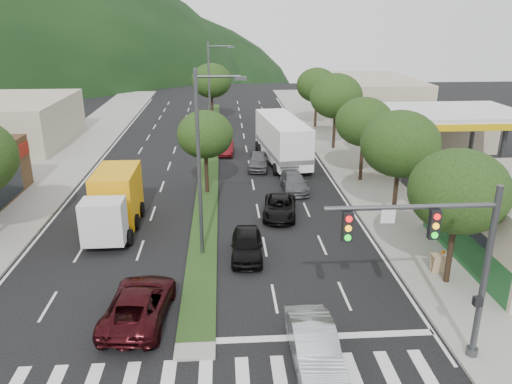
{
  "coord_description": "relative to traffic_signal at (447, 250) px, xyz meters",
  "views": [
    {
      "loc": [
        1.31,
        -16.82,
        12.43
      ],
      "look_at": [
        3.14,
        10.77,
        2.59
      ],
      "focal_mm": 35.0,
      "sensor_mm": 36.0,
      "label": 1
    }
  ],
  "objects": [
    {
      "name": "sidewalk_left",
      "position": [
        -22.03,
        26.54,
        -4.57
      ],
      "size": [
        6.0,
        90.0,
        0.15
      ],
      "primitive_type": "cube",
      "color": "gray",
      "rests_on": "ground"
    },
    {
      "name": "ground",
      "position": [
        -9.03,
        1.54,
        -4.65
      ],
      "size": [
        160.0,
        160.0,
        0.0
      ],
      "primitive_type": "plane",
      "color": "black",
      "rests_on": "ground"
    },
    {
      "name": "motorhome",
      "position": [
        -2.58,
        27.41,
        -2.56
      ],
      "size": [
        4.26,
        10.46,
        3.91
      ],
      "rotation": [
        0.0,
        0.0,
        0.12
      ],
      "color": "white",
      "rests_on": "ground"
    },
    {
      "name": "streetlight_mid",
      "position": [
        -8.82,
        34.54,
        0.94
      ],
      "size": [
        2.6,
        0.25,
        10.0
      ],
      "color": "#47494C",
      "rests_on": "ground"
    },
    {
      "name": "median",
      "position": [
        -9.03,
        29.54,
        -4.59
      ],
      "size": [
        1.6,
        56.0,
        0.12
      ],
      "primitive_type": "cube",
      "color": "#1E3112",
      "rests_on": "ground"
    },
    {
      "name": "tree_r_b",
      "position": [
        2.97,
        13.54,
        0.39
      ],
      "size": [
        4.8,
        4.8,
        6.94
      ],
      "color": "black",
      "rests_on": "sidewalk_right"
    },
    {
      "name": "gas_canopy",
      "position": [
        9.97,
        23.54,
        0.0
      ],
      "size": [
        12.2,
        8.2,
        5.25
      ],
      "color": "silver",
      "rests_on": "ground"
    },
    {
      "name": "box_truck",
      "position": [
        -14.43,
        13.61,
        -3.02
      ],
      "size": [
        2.76,
        7.0,
        3.44
      ],
      "rotation": [
        0.0,
        0.0,
        3.14
      ],
      "color": "silver",
      "rests_on": "ground"
    },
    {
      "name": "suv_maroon",
      "position": [
        -11.51,
        3.54,
        -3.9
      ],
      "size": [
        2.96,
        5.59,
        1.5
      ],
      "primitive_type": "imported",
      "rotation": [
        0.0,
        0.0,
        3.05
      ],
      "color": "black",
      "rests_on": "ground"
    },
    {
      "name": "car_queue_a",
      "position": [
        -6.6,
        9.09,
        -3.93
      ],
      "size": [
        1.86,
        4.24,
        1.42
      ],
      "primitive_type": "imported",
      "rotation": [
        0.0,
        0.0,
        -0.04
      ],
      "color": "black",
      "rests_on": "ground"
    },
    {
      "name": "tree_r_d",
      "position": [
        2.97,
        31.54,
        0.54
      ],
      "size": [
        5.0,
        5.0,
        7.17
      ],
      "color": "black",
      "rests_on": "sidewalk_right"
    },
    {
      "name": "car_queue_d",
      "position": [
        -4.18,
        14.75,
        -4.02
      ],
      "size": [
        2.67,
        4.73,
        1.25
      ],
      "primitive_type": "imported",
      "rotation": [
        0.0,
        0.0,
        -0.14
      ],
      "color": "black",
      "rests_on": "ground"
    },
    {
      "name": "car_queue_c",
      "position": [
        -7.53,
        30.52,
        -4.0
      ],
      "size": [
        1.51,
        3.98,
        1.3
      ],
      "primitive_type": "imported",
      "rotation": [
        0.0,
        0.0,
        -0.04
      ],
      "color": "#560E13",
      "rests_on": "ground"
    },
    {
      "name": "tree_med_near",
      "position": [
        -9.03,
        19.54,
        -0.22
      ],
      "size": [
        4.0,
        4.0,
        6.02
      ],
      "color": "black",
      "rests_on": "median"
    },
    {
      "name": "tree_r_e",
      "position": [
        2.97,
        41.54,
        0.25
      ],
      "size": [
        4.6,
        4.6,
        6.71
      ],
      "color": "black",
      "rests_on": "sidewalk_right"
    },
    {
      "name": "bldg_right_far",
      "position": [
        10.47,
        45.54,
        -2.05
      ],
      "size": [
        10.0,
        16.0,
        5.2
      ],
      "primitive_type": "cube",
      "color": "#B2A58D",
      "rests_on": "ground"
    },
    {
      "name": "tree_r_a",
      "position": [
        2.97,
        5.54,
        0.17
      ],
      "size": [
        4.6,
        4.6,
        6.63
      ],
      "color": "black",
      "rests_on": "sidewalk_right"
    },
    {
      "name": "crosswalk",
      "position": [
        -9.03,
        -0.46,
        -4.64
      ],
      "size": [
        19.0,
        2.2,
        0.01
      ],
      "primitive_type": "cube",
      "color": "silver",
      "rests_on": "ground"
    },
    {
      "name": "sedan_silver",
      "position": [
        -4.53,
        0.15,
        -3.88
      ],
      "size": [
        1.73,
        4.7,
        1.54
      ],
      "primitive_type": "imported",
      "rotation": [
        0.0,
        0.0,
        0.02
      ],
      "color": "#9FA1A6",
      "rests_on": "ground"
    },
    {
      "name": "bldg_left_far",
      "position": [
        -28.03,
        35.54,
        -2.35
      ],
      "size": [
        9.0,
        14.0,
        4.6
      ],
      "primitive_type": "cube",
      "color": "#B2A58D",
      "rests_on": "ground"
    },
    {
      "name": "traffic_signal",
      "position": [
        0.0,
        0.0,
        0.0
      ],
      "size": [
        6.12,
        0.4,
        7.0
      ],
      "color": "#47494C",
      "rests_on": "ground"
    },
    {
      "name": "car_queue_b",
      "position": [
        -2.56,
        19.75,
        -4.01
      ],
      "size": [
        1.91,
        4.44,
        1.27
      ],
      "primitive_type": "imported",
      "rotation": [
        0.0,
        0.0,
        0.03
      ],
      "color": "#56575C",
      "rests_on": "ground"
    },
    {
      "name": "sidewalk_right",
      "position": [
        3.47,
        26.54,
        -4.57
      ],
      "size": [
        5.0,
        90.0,
        0.15
      ],
      "primitive_type": "cube",
      "color": "gray",
      "rests_on": "ground"
    },
    {
      "name": "car_queue_e",
      "position": [
        -4.82,
        25.52,
        -3.93
      ],
      "size": [
        2.11,
        4.33,
        1.42
      ],
      "primitive_type": "imported",
      "rotation": [
        0.0,
        0.0,
        -0.11
      ],
      "color": "#525257",
      "rests_on": "ground"
    },
    {
      "name": "a_frame_sign",
      "position": [
        2.87,
        6.44,
        -3.92
      ],
      "size": [
        0.61,
        0.69,
        1.31
      ],
      "rotation": [
        0.0,
        0.0,
        -0.04
      ],
      "color": "tan",
      "rests_on": "sidewalk_right"
    },
    {
      "name": "streetlight_near",
      "position": [
        -8.82,
        9.54,
        0.94
      ],
      "size": [
        2.6,
        0.25,
        10.0
      ],
      "color": "#47494C",
      "rests_on": "ground"
    },
    {
      "name": "car_queue_f",
      "position": [
        -2.13,
        35.52,
        -3.88
      ],
      "size": [
        2.51,
        5.42,
        1.53
      ],
      "primitive_type": "imported",
      "rotation": [
        0.0,
        0.0,
        0.07
      ],
      "color": "black",
      "rests_on": "ground"
    },
    {
      "name": "tree_r_c",
      "position": [
        2.97,
        21.54,
        0.1
      ],
      "size": [
        4.4,
        4.4,
        6.48
      ],
      "color": "black",
      "rests_on": "sidewalk_right"
    },
    {
      "name": "tree_med_far",
      "position": [
        -9.03,
        45.54,
        0.36
      ],
      "size": [
        4.8,
        4.8,
        6.94
      ],
      "color": "black",
      "rests_on": "median"
    }
  ]
}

